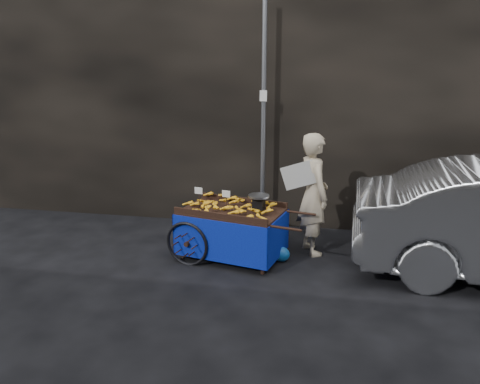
# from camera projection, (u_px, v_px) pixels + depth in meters

# --- Properties ---
(ground) EXTENTS (80.00, 80.00, 0.00)m
(ground) POSITION_uv_depth(u_px,v_px,m) (231.00, 257.00, 7.32)
(ground) COLOR black
(ground) RESTS_ON ground
(building_wall) EXTENTS (13.50, 2.00, 5.00)m
(building_wall) POSITION_uv_depth(u_px,v_px,m) (278.00, 86.00, 9.05)
(building_wall) COLOR black
(building_wall) RESTS_ON ground
(street_pole) EXTENTS (0.12, 0.10, 4.00)m
(street_pole) POSITION_uv_depth(u_px,v_px,m) (263.00, 119.00, 7.96)
(street_pole) COLOR slate
(street_pole) RESTS_ON ground
(banana_cart) EXTENTS (2.22, 1.34, 1.12)m
(banana_cart) POSITION_uv_depth(u_px,v_px,m) (229.00, 215.00, 7.14)
(banana_cart) COLOR black
(banana_cart) RESTS_ON ground
(vendor) EXTENTS (0.87, 0.83, 1.92)m
(vendor) POSITION_uv_depth(u_px,v_px,m) (313.00, 194.00, 7.27)
(vendor) COLOR tan
(vendor) RESTS_ON ground
(plastic_bag) EXTENTS (0.26, 0.21, 0.23)m
(plastic_bag) POSITION_uv_depth(u_px,v_px,m) (281.00, 254.00, 7.12)
(plastic_bag) COLOR blue
(plastic_bag) RESTS_ON ground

